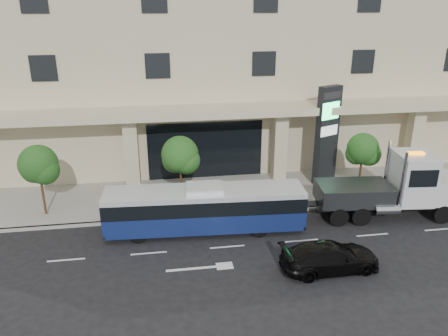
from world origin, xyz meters
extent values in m
plane|color=black|center=(0.00, 0.00, 0.00)|extent=(120.00, 120.00, 0.00)
cube|color=gray|center=(0.00, 5.00, 0.07)|extent=(120.00, 6.00, 0.15)
cube|color=gray|center=(0.00, 2.00, 0.07)|extent=(120.00, 0.30, 0.15)
cube|color=#C2B691|center=(0.00, 15.50, 10.00)|extent=(60.00, 15.00, 20.00)
cube|color=#C2B691|center=(0.00, 6.80, 5.20)|extent=(60.00, 2.80, 0.50)
cube|color=black|center=(0.00, 7.97, 2.15)|extent=(8.00, 0.12, 4.00)
cube|color=#C2B691|center=(-5.00, 6.80, 2.60)|extent=(0.90, 0.90, 4.90)
cube|color=#C2B691|center=(5.00, 6.80, 2.60)|extent=(0.90, 0.90, 4.90)
cube|color=#C2B691|center=(15.00, 6.80, 2.60)|extent=(0.90, 0.90, 4.90)
cylinder|color=#422B19|center=(-10.00, 3.60, 1.55)|extent=(0.14, 0.14, 2.80)
sphere|color=#164E1C|center=(-10.00, 3.60, 3.27)|extent=(2.20, 2.20, 2.20)
sphere|color=#164E1C|center=(-9.65, 3.40, 2.95)|extent=(1.65, 1.65, 1.65)
sphere|color=#164E1C|center=(-10.30, 3.80, 2.87)|extent=(1.54, 1.54, 1.54)
cylinder|color=#422B19|center=(-2.00, 3.60, 1.62)|extent=(0.14, 0.14, 2.94)
sphere|color=#164E1C|center=(-2.00, 3.60, 3.43)|extent=(2.20, 2.20, 2.20)
sphere|color=#164E1C|center=(-1.65, 3.40, 3.09)|extent=(1.65, 1.65, 1.65)
sphere|color=#164E1C|center=(-2.30, 3.80, 3.01)|extent=(1.54, 1.54, 1.54)
cylinder|color=#422B19|center=(9.50, 3.60, 1.51)|extent=(0.14, 0.14, 2.73)
sphere|color=#164E1C|center=(9.50, 3.60, 3.19)|extent=(2.00, 2.00, 2.00)
sphere|color=#164E1C|center=(9.85, 3.40, 2.88)|extent=(1.50, 1.50, 1.50)
sphere|color=#164E1C|center=(9.20, 3.80, 2.80)|extent=(1.40, 1.40, 1.40)
cylinder|color=black|center=(-4.54, -0.35, 0.45)|extent=(0.91, 0.32, 0.89)
cylinder|color=black|center=(-4.43, 1.52, 0.45)|extent=(0.91, 0.32, 0.89)
cylinder|color=black|center=(1.88, -0.71, 0.45)|extent=(0.91, 0.32, 0.89)
cylinder|color=black|center=(1.98, 1.16, 0.45)|extent=(0.91, 0.32, 0.89)
cube|color=navy|center=(-0.92, 0.38, 0.85)|extent=(10.82, 2.84, 1.07)
cube|color=black|center=(-0.92, 0.38, 1.78)|extent=(10.82, 2.87, 0.80)
cube|color=silver|center=(-0.92, 0.38, 2.32)|extent=(10.82, 2.84, 0.27)
cube|color=silver|center=(-0.92, 0.38, 2.59)|extent=(2.04, 1.54, 0.27)
cube|color=#2D3033|center=(-6.22, 0.69, 0.40)|extent=(0.27, 2.24, 0.27)
cube|color=#2D3033|center=(4.38, 0.08, 0.40)|extent=(0.27, 2.24, 0.27)
cube|color=#2D3033|center=(9.85, 0.53, 0.79)|extent=(8.41, 1.79, 0.39)
cube|color=silver|center=(13.03, 0.22, 1.72)|extent=(2.18, 2.44, 1.47)
cube|color=silver|center=(11.07, 0.41, 2.41)|extent=(2.19, 2.64, 2.85)
cube|color=black|center=(12.00, 0.32, 2.85)|extent=(0.31, 2.16, 1.18)
cylinder|color=silver|center=(9.89, -0.56, 2.65)|extent=(0.19, 0.19, 3.34)
cylinder|color=silver|center=(10.10, 1.59, 2.65)|extent=(0.19, 0.19, 3.34)
cube|color=#2D3033|center=(7.74, 0.74, 1.52)|extent=(4.34, 2.75, 1.08)
cube|color=#2D3033|center=(5.40, 0.96, 0.93)|extent=(1.59, 0.43, 0.22)
cube|color=#2D3033|center=(4.81, 1.02, 0.54)|extent=(0.42, 1.78, 0.18)
cube|color=orange|center=(11.07, 0.41, 3.88)|extent=(0.91, 0.43, 0.14)
cylinder|color=black|center=(12.53, -0.77, 0.54)|extent=(1.11, 0.42, 1.08)
cylinder|color=black|center=(12.73, 1.29, 0.54)|extent=(1.11, 0.42, 1.08)
cylinder|color=black|center=(7.84, -0.31, 0.54)|extent=(1.11, 0.42, 1.08)
cylinder|color=black|center=(8.04, 1.74, 0.54)|extent=(1.11, 0.42, 1.08)
cylinder|color=black|center=(6.57, -0.19, 0.54)|extent=(1.11, 0.42, 1.08)
cylinder|color=black|center=(6.77, 1.87, 0.54)|extent=(1.11, 0.42, 1.08)
imported|color=black|center=(4.44, -4.23, 0.68)|extent=(4.76, 2.10, 1.36)
cube|color=black|center=(7.91, 5.72, 3.48)|extent=(1.75, 1.19, 6.67)
cube|color=#28F47C|center=(7.91, 5.41, 5.26)|extent=(1.34, 0.65, 1.11)
cube|color=silver|center=(7.91, 5.41, 3.93)|extent=(1.34, 0.65, 0.67)
cube|color=#262628|center=(7.91, 5.41, 6.26)|extent=(1.34, 0.65, 0.44)
camera|label=1|loc=(-3.18, -20.84, 11.82)|focal=35.00mm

